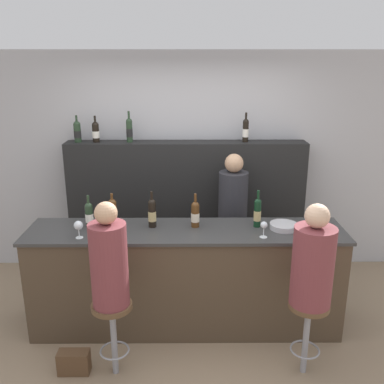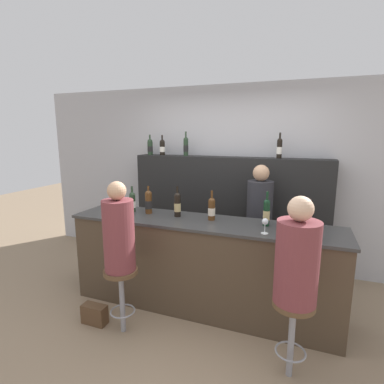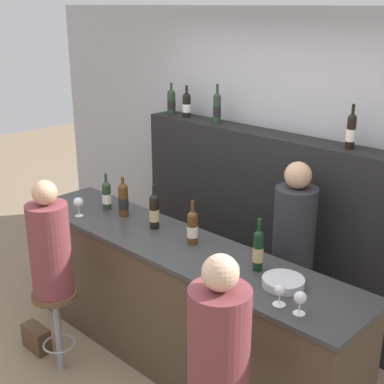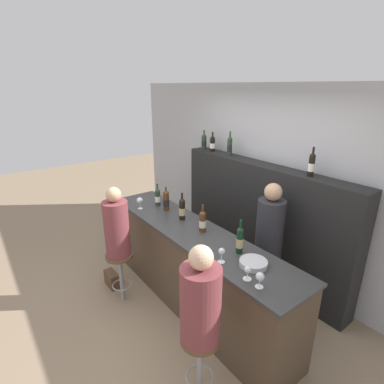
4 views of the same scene
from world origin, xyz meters
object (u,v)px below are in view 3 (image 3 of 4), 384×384
Objects in this scene: wine_bottle_counter_4 at (258,250)px; metal_bowl at (283,282)px; wine_glass_1 at (235,269)px; guest_seated_left at (50,245)px; wine_bottle_counter_0 at (107,195)px; wine_bottle_counter_1 at (123,199)px; bar_stool_left at (56,311)px; wine_bottle_backbar_0 at (171,102)px; wine_bottle_counter_2 at (154,211)px; wine_bottle_counter_3 at (193,227)px; wine_bottle_backbar_2 at (217,108)px; wine_bottle_backbar_3 at (351,131)px; wine_glass_2 at (280,291)px; bartender at (292,267)px; guest_seated_right at (219,339)px; handbag at (36,338)px; wine_bottle_backbar_1 at (187,105)px; wine_glass_3 at (300,298)px; wine_glass_0 at (78,203)px.

metal_bowl is at bearing -13.89° from wine_bottle_counter_4.
wine_glass_1 is 0.17× the size of guest_seated_left.
wine_bottle_counter_0 reaches higher than wine_glass_1.
wine_bottle_counter_1 is 0.50× the size of bar_stool_left.
wine_bottle_counter_2 is at bearing -49.69° from wine_bottle_backbar_0.
wine_bottle_backbar_2 is at bearing 124.05° from wine_bottle_counter_3.
guest_seated_left is (-1.25, -1.81, -0.71)m from wine_bottle_backbar_3.
wine_bottle_backbar_0 is at bearing -180.00° from wine_bottle_backbar_2.
wine_bottle_counter_2 is 1.34m from wine_glass_2.
bartender is at bearing 25.25° from wine_bottle_counter_0.
wine_bottle_backbar_3 is (0.58, 1.07, 0.60)m from wine_bottle_counter_3.
wine_bottle_backbar_3 is 0.40× the size of guest_seated_right.
wine_bottle_backbar_2 is 2.75× the size of wine_glass_2.
wine_bottle_backbar_0 is at bearing 145.12° from wine_glass_1.
guest_seated_right reaches higher than wine_bottle_counter_3.
wine_bottle_counter_4 is (1.34, 0.00, 0.00)m from wine_bottle_counter_1.
wine_bottle_counter_3 is at bearing -55.95° from wine_bottle_backbar_2.
wine_bottle_backbar_0 is 2.45m from handbag.
wine_glass_2 is at bearing -61.06° from metal_bowl.
wine_bottle_counter_2 is 1.27m from wine_bottle_backbar_2.
metal_bowl is (2.12, -1.13, -0.69)m from wine_bottle_backbar_0.
wine_bottle_backbar_2 is (0.38, 0.00, 0.02)m from wine_bottle_backbar_1.
wine_bottle_counter_3 is (0.76, 0.00, -0.01)m from wine_bottle_counter_1.
wine_bottle_backbar_0 is at bearing 150.69° from wine_glass_3.
wine_glass_1 is (0.99, -0.25, -0.03)m from wine_bottle_counter_2.
wine_bottle_counter_0 is 2.02m from guest_seated_right.
wine_bottle_backbar_1 reaches higher than wine_glass_3.
wine_bottle_counter_1 is 1.33m from wine_bottle_backbar_0.
wine_bottle_counter_3 is 2.55× the size of wine_glass_2.
wine_bottle_counter_4 is at bearing -76.47° from bartender.
wine_bottle_counter_4 is at bearing -32.59° from wine_bottle_backbar_1.
wine_bottle_counter_3 is 1.08m from wine_glass_3.
metal_bowl is at bearing 20.44° from handbag.
wine_glass_1 is at bearing 16.84° from handbag.
handbag is at bearing 180.00° from bar_stool_left.
wine_bottle_backbar_3 is 2.16m from wine_glass_0.
wine_bottle_counter_1 is at bearing 97.02° from guest_seated_left.
wine_bottle_backbar_0 is 1.02× the size of wine_bottle_backbar_1.
wine_bottle_backbar_1 is at bearing 103.39° from bar_stool_left.
wine_glass_2 is at bearing 17.01° from bar_stool_left.
wine_glass_3 is at bearing 15.77° from guest_seated_left.
wine_glass_3 is (0.48, -0.25, -0.05)m from wine_bottle_counter_4.
wine_bottle_counter_0 is at bearing -72.97° from wine_bottle_backbar_0.
bar_stool_left is (0.31, -0.74, -0.63)m from wine_bottle_counter_0.
wine_bottle_backbar_0 is 2.50m from metal_bowl.
wine_glass_0 is 1.15× the size of wine_glass_3.
wine_glass_1 reaches higher than wine_glass_2.
wine_glass_2 reaches higher than bar_stool_left.
wine_glass_2 is 0.49m from guest_seated_right.
wine_glass_0 is 0.86m from bar_stool_left.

